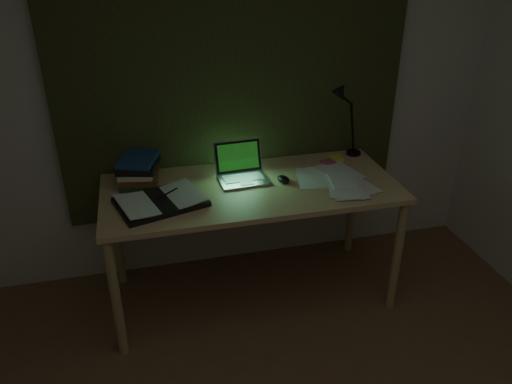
% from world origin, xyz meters
% --- Properties ---
extents(wall_back, '(3.50, 0.00, 2.50)m').
position_xyz_m(wall_back, '(0.00, 2.00, 1.25)').
color(wall_back, silver).
rests_on(wall_back, ground).
extents(curtain, '(2.20, 0.06, 2.00)m').
position_xyz_m(curtain, '(0.00, 1.96, 1.45)').
color(curtain, '#272E17').
rests_on(curtain, wall_back).
extents(desk, '(1.75, 0.77, 0.80)m').
position_xyz_m(desk, '(0.00, 1.54, 0.40)').
color(desk, tan).
rests_on(desk, floor).
extents(laptop, '(0.31, 0.35, 0.21)m').
position_xyz_m(laptop, '(-0.02, 1.61, 0.91)').
color(laptop, '#B8B8BD').
rests_on(laptop, desk).
extents(open_textbook, '(0.54, 0.45, 0.04)m').
position_xyz_m(open_textbook, '(-0.53, 1.44, 0.82)').
color(open_textbook, silver).
rests_on(open_textbook, desk).
extents(book_stack, '(0.26, 0.30, 0.17)m').
position_xyz_m(book_stack, '(-0.63, 1.74, 0.89)').
color(book_stack, silver).
rests_on(book_stack, desk).
extents(loose_papers, '(0.43, 0.44, 0.02)m').
position_xyz_m(loose_papers, '(0.49, 1.46, 0.81)').
color(loose_papers, white).
rests_on(loose_papers, desk).
extents(mouse, '(0.08, 0.11, 0.04)m').
position_xyz_m(mouse, '(0.21, 1.55, 0.82)').
color(mouse, black).
rests_on(mouse, desk).
extents(sticky_yellow, '(0.08, 0.08, 0.02)m').
position_xyz_m(sticky_yellow, '(0.64, 1.79, 0.81)').
color(sticky_yellow, '#EEFC35').
rests_on(sticky_yellow, desk).
extents(sticky_pink, '(0.09, 0.09, 0.02)m').
position_xyz_m(sticky_pink, '(0.57, 1.73, 0.81)').
color(sticky_pink, '#CE5074').
rests_on(sticky_pink, desk).
extents(desk_lamp, '(0.40, 0.34, 0.53)m').
position_xyz_m(desk_lamp, '(0.79, 1.84, 1.06)').
color(desk_lamp, black).
rests_on(desk_lamp, desk).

